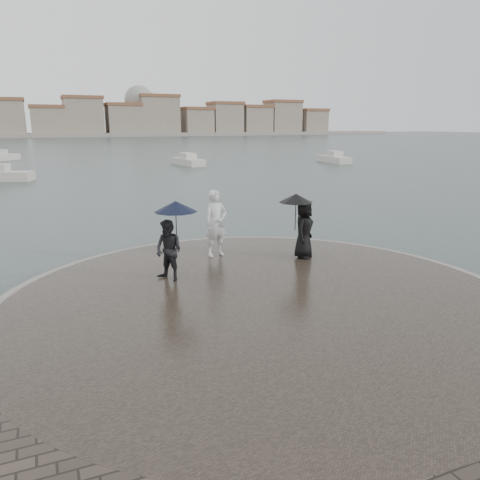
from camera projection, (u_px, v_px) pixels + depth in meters
name	position (u px, v px, depth m)	size (l,w,h in m)	color
ground	(352.00, 386.00, 7.90)	(400.00, 400.00, 0.00)	#2B3835
kerb_ring	(262.00, 306.00, 10.97)	(12.50, 12.50, 0.32)	gray
quay_tip	(262.00, 305.00, 10.97)	(11.90, 11.90, 0.36)	#2D261E
statue	(216.00, 223.00, 14.17)	(0.74, 0.48, 2.02)	silver
visitor_left	(171.00, 236.00, 11.97)	(1.27, 1.14, 2.04)	black
visitor_right	(302.00, 222.00, 13.93)	(1.26, 1.10, 1.95)	black
far_skyline	(26.00, 119.00, 147.27)	(260.00, 20.00, 37.00)	gray
boats	(138.00, 162.00, 48.54)	(38.75, 26.42, 1.50)	beige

